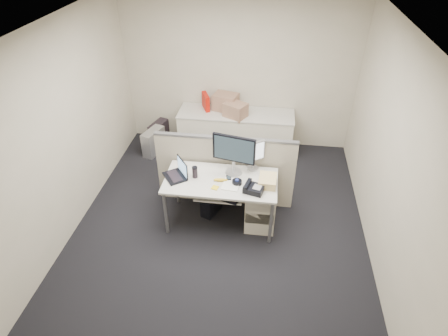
# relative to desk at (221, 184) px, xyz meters

# --- Properties ---
(floor) EXTENTS (4.00, 4.50, 0.01)m
(floor) POSITION_rel_desk_xyz_m (0.00, 0.00, -0.67)
(floor) COLOR black
(floor) RESTS_ON ground
(ceiling) EXTENTS (4.00, 4.50, 0.01)m
(ceiling) POSITION_rel_desk_xyz_m (0.00, 0.00, 2.04)
(ceiling) COLOR white
(ceiling) RESTS_ON ground
(wall_back) EXTENTS (4.00, 0.02, 2.70)m
(wall_back) POSITION_rel_desk_xyz_m (0.00, 2.25, 0.69)
(wall_back) COLOR #B1AA94
(wall_back) RESTS_ON ground
(wall_front) EXTENTS (4.00, 0.02, 2.70)m
(wall_front) POSITION_rel_desk_xyz_m (0.00, -2.25, 0.69)
(wall_front) COLOR #B1AA94
(wall_front) RESTS_ON ground
(wall_left) EXTENTS (0.02, 4.50, 2.70)m
(wall_left) POSITION_rel_desk_xyz_m (-2.00, 0.00, 0.69)
(wall_left) COLOR #B1AA94
(wall_left) RESTS_ON ground
(wall_right) EXTENTS (0.02, 4.50, 2.70)m
(wall_right) POSITION_rel_desk_xyz_m (2.00, 0.00, 0.69)
(wall_right) COLOR #B1AA94
(wall_right) RESTS_ON ground
(desk) EXTENTS (1.50, 0.75, 0.73)m
(desk) POSITION_rel_desk_xyz_m (0.00, 0.00, 0.00)
(desk) COLOR #AFABA3
(desk) RESTS_ON floor
(keyboard_tray) EXTENTS (0.62, 0.32, 0.02)m
(keyboard_tray) POSITION_rel_desk_xyz_m (0.00, -0.18, -0.04)
(keyboard_tray) COLOR #AFABA3
(keyboard_tray) RESTS_ON desk
(drawer_pedestal) EXTENTS (0.40, 0.55, 0.65)m
(drawer_pedestal) POSITION_rel_desk_xyz_m (0.55, 0.05, -0.34)
(drawer_pedestal) COLOR beige
(drawer_pedestal) RESTS_ON floor
(cubicle_partition) EXTENTS (2.00, 0.06, 1.10)m
(cubicle_partition) POSITION_rel_desk_xyz_m (0.00, 0.45, -0.11)
(cubicle_partition) COLOR #AB9F8F
(cubicle_partition) RESTS_ON floor
(back_counter) EXTENTS (2.00, 0.60, 0.72)m
(back_counter) POSITION_rel_desk_xyz_m (0.00, 1.93, -0.30)
(back_counter) COLOR beige
(back_counter) RESTS_ON floor
(monitor_main) EXTENTS (0.61, 0.34, 0.58)m
(monitor_main) POSITION_rel_desk_xyz_m (0.15, 0.18, 0.36)
(monitor_main) COLOR black
(monitor_main) RESTS_ON desk
(monitor_small) EXTENTS (0.37, 0.33, 0.41)m
(monitor_small) POSITION_rel_desk_xyz_m (0.40, 0.32, 0.27)
(monitor_small) COLOR #B7B7BC
(monitor_small) RESTS_ON desk
(laptop) EXTENTS (0.39, 0.40, 0.24)m
(laptop) POSITION_rel_desk_xyz_m (-0.62, -0.02, 0.19)
(laptop) COLOR black
(laptop) RESTS_ON desk
(trackball) EXTENTS (0.13, 0.13, 0.05)m
(trackball) POSITION_rel_desk_xyz_m (0.22, -0.05, 0.09)
(trackball) COLOR black
(trackball) RESTS_ON desk
(desk_phone) EXTENTS (0.28, 0.25, 0.08)m
(desk_phone) POSITION_rel_desk_xyz_m (0.45, -0.18, 0.10)
(desk_phone) COLOR black
(desk_phone) RESTS_ON desk
(paper_stack) EXTENTS (0.25, 0.30, 0.01)m
(paper_stack) POSITION_rel_desk_xyz_m (0.15, -0.08, 0.07)
(paper_stack) COLOR white
(paper_stack) RESTS_ON desk
(sticky_pad) EXTENTS (0.10, 0.10, 0.01)m
(sticky_pad) POSITION_rel_desk_xyz_m (-0.05, -0.18, 0.07)
(sticky_pad) COLOR yellow
(sticky_pad) RESTS_ON desk
(travel_mug) EXTENTS (0.07, 0.07, 0.15)m
(travel_mug) POSITION_rel_desk_xyz_m (-0.35, 0.02, 0.14)
(travel_mug) COLOR black
(travel_mug) RESTS_ON desk
(banana) EXTENTS (0.19, 0.06, 0.04)m
(banana) POSITION_rel_desk_xyz_m (0.00, -0.03, 0.09)
(banana) COLOR yellow
(banana) RESTS_ON desk
(cellphone) EXTENTS (0.08, 0.12, 0.02)m
(cellphone) POSITION_rel_desk_xyz_m (0.10, 0.05, 0.07)
(cellphone) COLOR black
(cellphone) RESTS_ON desk
(manila_folders) EXTENTS (0.24, 0.30, 0.11)m
(manila_folders) POSITION_rel_desk_xyz_m (0.62, -0.01, 0.12)
(manila_folders) COLOR #E1BD77
(manila_folders) RESTS_ON desk
(keyboard) EXTENTS (0.50, 0.31, 0.03)m
(keyboard) POSITION_rel_desk_xyz_m (0.05, -0.22, -0.02)
(keyboard) COLOR black
(keyboard) RESTS_ON keyboard_tray
(pc_tower_desk) EXTENTS (0.31, 0.45, 0.39)m
(pc_tower_desk) POSITION_rel_desk_xyz_m (-0.15, 0.20, -0.47)
(pc_tower_desk) COLOR black
(pc_tower_desk) RESTS_ON floor
(pc_tower_spare_dark) EXTENTS (0.30, 0.48, 0.42)m
(pc_tower_spare_dark) POSITION_rel_desk_xyz_m (-1.45, 1.97, -0.46)
(pc_tower_spare_dark) COLOR black
(pc_tower_spare_dark) RESTS_ON floor
(pc_tower_spare_silver) EXTENTS (0.33, 0.52, 0.45)m
(pc_tower_spare_silver) POSITION_rel_desk_xyz_m (-1.45, 1.63, -0.44)
(pc_tower_spare_silver) COLOR #B7B7BC
(pc_tower_spare_silver) RESTS_ON floor
(cardboard_box_left) EXTENTS (0.47, 0.40, 0.31)m
(cardboard_box_left) POSITION_rel_desk_xyz_m (-0.20, 2.05, 0.21)
(cardboard_box_left) COLOR #9F745B
(cardboard_box_left) RESTS_ON back_counter
(cardboard_box_right) EXTENTS (0.45, 0.42, 0.26)m
(cardboard_box_right) POSITION_rel_desk_xyz_m (0.00, 1.81, 0.19)
(cardboard_box_right) COLOR #9F745B
(cardboard_box_right) RESTS_ON back_counter
(red_binder) EXTENTS (0.19, 0.32, 0.30)m
(red_binder) POSITION_rel_desk_xyz_m (-0.55, 2.03, 0.20)
(red_binder) COLOR #B51206
(red_binder) RESTS_ON back_counter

